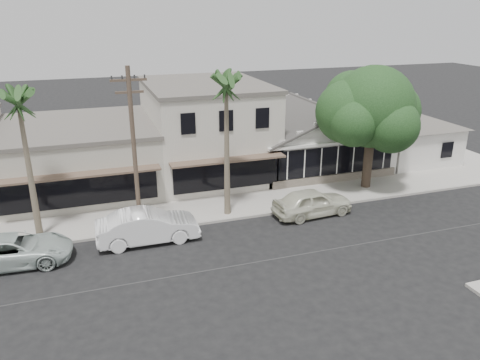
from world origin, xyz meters
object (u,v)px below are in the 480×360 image
object	(u,v)px
car_1	(148,226)
car_2	(14,250)
car_0	(312,202)
utility_pole	(134,148)
shade_tree	(370,109)

from	to	relation	value
car_1	car_2	xyz separation A→B (m)	(-6.41, -0.30, -0.13)
car_0	car_2	size ratio (longest dim) A/B	0.90
car_1	utility_pole	bearing A→B (deg)	10.75
shade_tree	car_0	bearing A→B (deg)	-150.55
car_0	car_2	xyz separation A→B (m)	(-16.15, -0.61, -0.08)
utility_pole	car_0	bearing A→B (deg)	-5.89
car_0	car_1	xyz separation A→B (m)	(-9.75, -0.30, 0.06)
shade_tree	car_2	bearing A→B (deg)	-170.33
car_0	shade_tree	size ratio (longest dim) A/B	0.58
car_1	car_2	bearing A→B (deg)	92.83
car_2	shade_tree	size ratio (longest dim) A/B	0.64
car_0	car_1	size ratio (longest dim) A/B	0.90
car_1	shade_tree	world-z (taller)	shade_tree
car_0	car_2	bearing A→B (deg)	87.95
utility_pole	car_0	size ratio (longest dim) A/B	1.87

